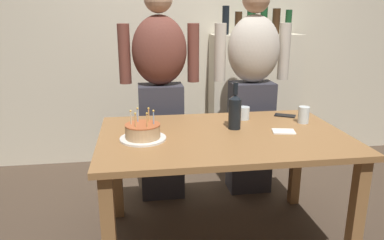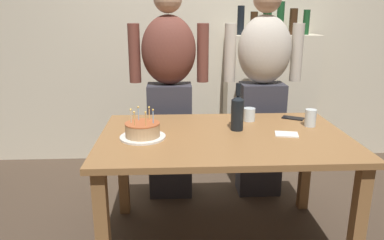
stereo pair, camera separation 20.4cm
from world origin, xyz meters
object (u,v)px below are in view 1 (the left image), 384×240
at_px(water_glass_far, 304,115).
at_px(wine_bottle, 235,111).
at_px(person_man_bearded, 160,91).
at_px(napkin_stack, 284,131).
at_px(water_glass_near, 244,113).
at_px(cell_phone, 285,116).
at_px(birthday_cake, 143,132).
at_px(person_woman_cardigan, 252,88).

distance_m(water_glass_far, wine_bottle, 0.50).
distance_m(water_glass_far, person_man_bearded, 1.07).
bearing_deg(napkin_stack, water_glass_near, 117.97).
bearing_deg(cell_phone, person_man_bearded, -173.82).
bearing_deg(birthday_cake, person_woman_cardigan, 39.98).
bearing_deg(person_woman_cardigan, cell_phone, 109.72).
distance_m(wine_bottle, napkin_stack, 0.33).
relative_size(wine_bottle, person_man_bearded, 0.18).
relative_size(water_glass_far, wine_bottle, 0.37).
distance_m(birthday_cake, napkin_stack, 0.87).
bearing_deg(birthday_cake, water_glass_near, 25.16).
bearing_deg(cell_phone, water_glass_near, -143.80).
distance_m(water_glass_far, napkin_stack, 0.27).
xyz_separation_m(water_glass_far, person_woman_cardigan, (-0.19, 0.55, 0.08)).
bearing_deg(person_man_bearded, water_glass_near, 143.06).
bearing_deg(water_glass_near, birthday_cake, -154.84).
bearing_deg(cell_phone, birthday_cake, -130.63).
distance_m(cell_phone, person_woman_cardigan, 0.42).
distance_m(birthday_cake, water_glass_far, 1.09).
xyz_separation_m(birthday_cake, water_glass_far, (1.07, 0.18, 0.01)).
height_order(birthday_cake, person_man_bearded, person_man_bearded).
distance_m(person_man_bearded, person_woman_cardigan, 0.73).
relative_size(water_glass_near, water_glass_far, 0.79).
bearing_deg(wine_bottle, person_woman_cardigan, 63.77).
height_order(water_glass_far, person_woman_cardigan, person_woman_cardigan).
bearing_deg(person_woman_cardigan, water_glass_far, 108.78).
xyz_separation_m(birthday_cake, person_woman_cardigan, (0.88, 0.74, 0.09)).
bearing_deg(person_man_bearded, person_woman_cardigan, -180.00).
relative_size(wine_bottle, person_woman_cardigan, 0.18).
bearing_deg(water_glass_far, napkin_stack, -140.09).
distance_m(water_glass_near, wine_bottle, 0.24).
bearing_deg(person_woman_cardigan, birthday_cake, 39.98).
bearing_deg(water_glass_far, person_man_bearded, 148.88).
relative_size(water_glass_near, napkin_stack, 0.65).
xyz_separation_m(cell_phone, person_woman_cardigan, (-0.13, 0.37, 0.13)).
xyz_separation_m(birthday_cake, wine_bottle, (0.58, 0.13, 0.07)).
bearing_deg(birthday_cake, napkin_stack, 0.91).
height_order(water_glass_near, water_glass_far, water_glass_far).
bearing_deg(wine_bottle, person_man_bearded, 125.11).
bearing_deg(person_man_bearded, wine_bottle, 125.11).
bearing_deg(water_glass_far, wine_bottle, -173.46).
bearing_deg(water_glass_far, person_woman_cardigan, 108.78).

